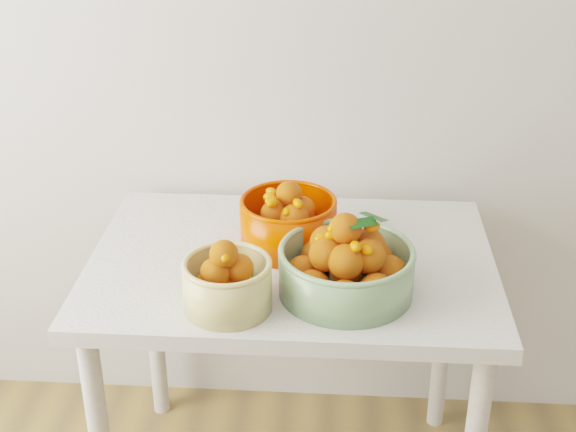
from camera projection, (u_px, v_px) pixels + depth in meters
name	position (u px, v px, depth m)	size (l,w,h in m)	color
room_envelope	(539.00, 5.00, 0.13)	(4.04, 4.04, 2.72)	beige
table	(292.00, 290.00, 2.03)	(1.00, 0.70, 0.75)	silver
bowl_cream	(227.00, 283.00, 1.76)	(0.22, 0.22, 0.17)	#D4BF75
bowl_green	(347.00, 266.00, 1.81)	(0.34, 0.34, 0.20)	#7BA26F
bowl_orange	(288.00, 222.00, 2.01)	(0.27, 0.27, 0.18)	#F13000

